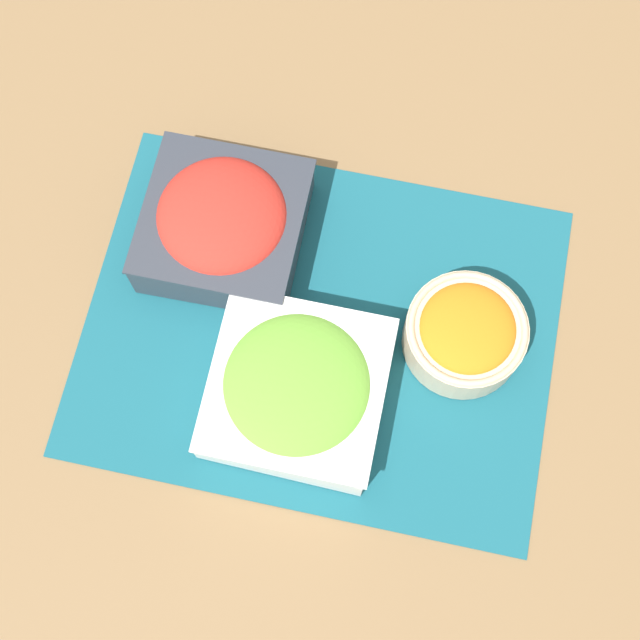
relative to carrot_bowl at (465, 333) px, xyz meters
The scene contains 5 objects.
ground_plane 0.16m from the carrot_bowl, ahead, with size 3.00×3.00×0.00m, color olive.
placemat 0.15m from the carrot_bowl, ahead, with size 0.50×0.39×0.00m.
carrot_bowl is the anchor object (origin of this frame).
lettuce_bowl 0.18m from the carrot_bowl, 30.88° to the left, with size 0.18×0.18×0.07m.
tomato_bowl 0.28m from the carrot_bowl, 13.84° to the right, with size 0.17×0.17×0.08m.
Camera 1 is at (-0.06, 0.29, 0.91)m, focal length 50.00 mm.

